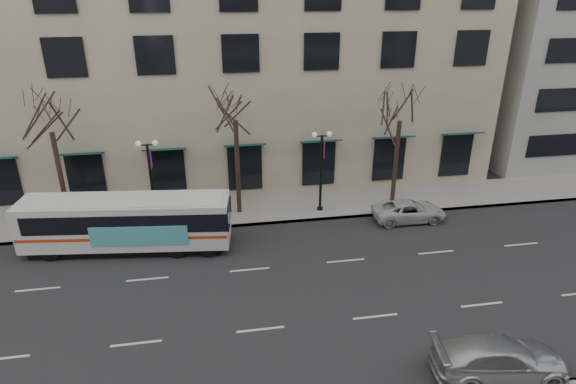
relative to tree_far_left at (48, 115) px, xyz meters
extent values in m
plane|color=black|center=(10.00, -8.80, -6.70)|extent=(160.00, 160.00, 0.00)
cube|color=gray|center=(15.00, 0.20, -6.62)|extent=(80.00, 4.00, 0.15)
cube|color=tan|center=(8.00, 12.20, 5.30)|extent=(40.00, 20.00, 24.00)
cylinder|color=black|center=(0.00, 0.00, -3.83)|extent=(0.28, 0.28, 5.74)
cylinder|color=black|center=(10.00, 0.00, -3.72)|extent=(0.28, 0.28, 5.95)
cylinder|color=black|center=(20.00, 0.00, -3.97)|extent=(0.28, 0.28, 5.46)
cylinder|color=black|center=(5.00, -0.60, -4.20)|extent=(0.16, 0.16, 5.00)
cylinder|color=black|center=(5.00, -0.60, -6.55)|extent=(0.36, 0.36, 0.30)
cube|color=black|center=(5.00, -0.60, -1.75)|extent=(0.90, 0.06, 0.06)
sphere|color=silver|center=(4.55, -0.60, -1.65)|extent=(0.32, 0.32, 0.32)
sphere|color=silver|center=(5.45, -0.60, -1.65)|extent=(0.32, 0.32, 0.32)
cube|color=#771F74|center=(5.12, -0.60, -2.60)|extent=(0.04, 0.45, 1.00)
cylinder|color=black|center=(15.00, -0.60, -4.20)|extent=(0.16, 0.16, 5.00)
cylinder|color=black|center=(15.00, -0.60, -6.55)|extent=(0.36, 0.36, 0.30)
cube|color=black|center=(15.00, -0.60, -1.75)|extent=(0.90, 0.06, 0.06)
sphere|color=silver|center=(14.55, -0.60, -1.65)|extent=(0.32, 0.32, 0.32)
sphere|color=silver|center=(15.45, -0.60, -1.65)|extent=(0.32, 0.32, 0.32)
cube|color=#771F74|center=(15.12, -0.60, -2.60)|extent=(0.04, 0.45, 1.00)
cube|color=silver|center=(3.81, -3.30, -5.05)|extent=(11.04, 3.65, 2.48)
cube|color=black|center=(3.81, -3.30, -6.45)|extent=(10.15, 3.27, 0.41)
cube|color=black|center=(4.08, -3.34, -4.67)|extent=(10.62, 3.64, 0.99)
cube|color=red|center=(3.81, -3.30, -5.48)|extent=(10.94, 3.67, 0.16)
cube|color=#4EB1BD|center=(4.56, -4.61, -5.30)|extent=(4.94, 0.66, 1.08)
cube|color=silver|center=(3.81, -3.30, -3.78)|extent=(10.48, 3.35, 0.07)
cylinder|color=black|center=(-0.08, -3.87, -6.25)|extent=(0.93, 0.36, 0.90)
cylinder|color=black|center=(0.18, -1.81, -6.25)|extent=(0.93, 0.36, 0.90)
cylinder|color=black|center=(6.38, -4.67, -6.25)|extent=(0.93, 0.36, 0.90)
cylinder|color=black|center=(6.63, -2.60, -6.25)|extent=(0.93, 0.36, 0.90)
cylinder|color=black|center=(7.99, -4.86, -6.25)|extent=(0.93, 0.36, 0.90)
cylinder|color=black|center=(8.24, -2.80, -6.25)|extent=(0.93, 0.36, 0.90)
imported|color=#B4B7BD|center=(18.32, -15.00, -5.98)|extent=(5.14, 2.58, 1.43)
imported|color=silver|center=(20.03, -2.60, -6.09)|extent=(4.42, 2.11, 1.22)
camera|label=1|loc=(8.44, -27.08, 6.59)|focal=30.00mm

